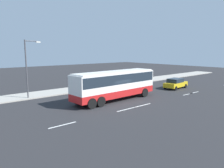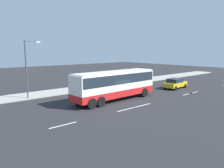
{
  "view_description": "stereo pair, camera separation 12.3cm",
  "coord_description": "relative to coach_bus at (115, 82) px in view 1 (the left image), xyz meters",
  "views": [
    {
      "loc": [
        -16.73,
        -18.27,
        5.87
      ],
      "look_at": [
        -0.67,
        0.43,
        2.01
      ],
      "focal_mm": 34.63,
      "sensor_mm": 36.0,
      "label": 1
    },
    {
      "loc": [
        -16.83,
        -18.19,
        5.87
      ],
      "look_at": [
        -0.67,
        0.43,
        2.01
      ],
      "focal_mm": 34.63,
      "sensor_mm": 36.0,
      "label": 2
    }
  ],
  "objects": [
    {
      "name": "coach_bus",
      "position": [
        0.0,
        0.0,
        0.0
      ],
      "size": [
        11.31,
        3.03,
        3.44
      ],
      "rotation": [
        0.0,
        0.0,
        0.04
      ],
      "color": "red",
      "rests_on": "ground_plane"
    },
    {
      "name": "sidewalk_curb",
      "position": [
        0.12,
        8.88,
        -2.06
      ],
      "size": [
        80.0,
        4.0,
        0.15
      ],
      "primitive_type": "cube",
      "color": "#A8A399",
      "rests_on": "ground_plane"
    },
    {
      "name": "pedestrian_at_crossing",
      "position": [
        8.32,
        8.1,
        -1.07
      ],
      "size": [
        0.32,
        0.32,
        1.59
      ],
      "rotation": [
        0.0,
        0.0,
        1.31
      ],
      "color": "brown",
      "rests_on": "sidewalk_curb"
    },
    {
      "name": "ground_plane",
      "position": [
        0.12,
        -0.49,
        -2.13
      ],
      "size": [
        120.0,
        120.0,
        0.0
      ],
      "primitive_type": "plane",
      "color": "#28282B"
    },
    {
      "name": "street_lamp",
      "position": [
        -7.4,
        7.43,
        2.03
      ],
      "size": [
        1.93,
        0.24,
        6.95
      ],
      "color": "#47474C",
      "rests_on": "sidewalk_curb"
    },
    {
      "name": "lane_centreline",
      "position": [
        5.2,
        -3.77,
        -2.13
      ],
      "size": [
        40.02,
        0.16,
        0.01
      ],
      "color": "white",
      "rests_on": "ground_plane"
    },
    {
      "name": "pedestrian_near_curb",
      "position": [
        7.62,
        9.03,
        -1.08
      ],
      "size": [
        0.32,
        0.32,
        1.58
      ],
      "rotation": [
        0.0,
        0.0,
        0.53
      ],
      "color": "black",
      "rests_on": "sidewalk_curb"
    },
    {
      "name": "car_yellow_taxi",
      "position": [
        12.33,
        -0.16,
        -1.31
      ],
      "size": [
        4.54,
        2.26,
        1.57
      ],
      "rotation": [
        0.0,
        0.0,
        0.09
      ],
      "color": "gold",
      "rests_on": "ground_plane"
    }
  ]
}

